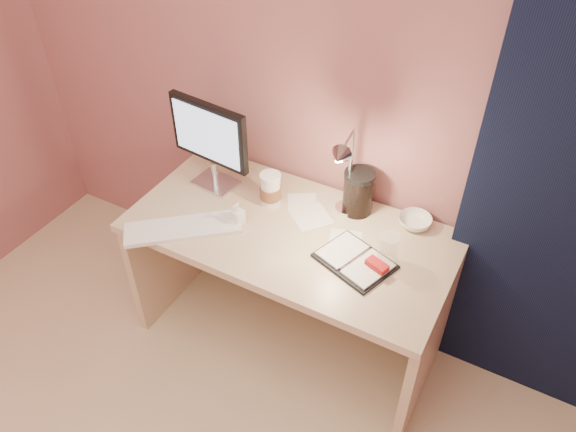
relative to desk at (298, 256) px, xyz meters
The scene contains 14 objects.
room 1.17m from the desk, 14.00° to the left, with size 3.50×3.50×3.50m.
desk is the anchor object (origin of this frame).
monitor 0.67m from the desk, behind, with size 0.41×0.16×0.43m.
keyboard 0.55m from the desk, 143.44° to the right, with size 0.49×0.15×0.02m, color silver.
planner 0.42m from the desk, 20.34° to the right, with size 0.35×0.30×0.05m.
paper_a 0.33m from the desk, ahead, with size 0.13×0.13×0.00m, color silver.
paper_b 0.23m from the desk, 43.95° to the left, with size 0.16×0.16×0.00m, color silver.
paper_c 0.26m from the desk, 108.97° to the left, with size 0.13×0.13×0.00m, color silver.
coffee_cup 0.34m from the desk, 164.81° to the left, with size 0.10×0.10×0.16m.
clear_cup 0.53m from the desk, ahead, with size 0.08×0.08×0.14m, color white.
bowl 0.56m from the desk, 24.01° to the left, with size 0.14×0.14×0.04m, color white.
lotion_bottle 0.38m from the desk, 145.96° to the right, with size 0.05×0.05×0.11m, color white.
dark_jar 0.42m from the desk, 41.89° to the left, with size 0.13×0.13×0.19m, color black.
desk_lamp 0.52m from the desk, 19.18° to the left, with size 0.12×0.27×0.44m.
Camera 1 is at (0.85, -0.19, 2.34)m, focal length 35.00 mm.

